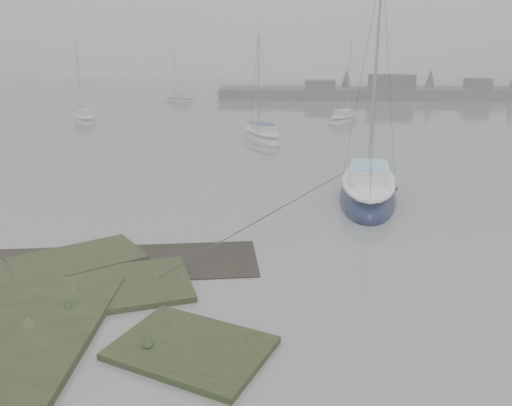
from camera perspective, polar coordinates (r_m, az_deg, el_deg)
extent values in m
plane|color=slate|center=(41.27, -2.17, 7.78)|extent=(160.00, 160.00, 0.00)
cube|color=#4C4F51|center=(76.70, 19.39, 11.71)|extent=(60.00, 8.00, 1.60)
cube|color=#424247|center=(72.27, 7.28, 12.87)|extent=(4.00, 3.00, 2.20)
cube|color=#424247|center=(73.99, 15.21, 12.84)|extent=(6.00, 3.00, 3.00)
cube|color=#424247|center=(77.78, 23.98, 11.98)|extent=(3.00, 3.00, 2.50)
cone|color=#384238|center=(74.73, 10.27, 13.50)|extent=(2.00, 2.00, 3.50)
cone|color=#384238|center=(77.54, 19.28, 12.96)|extent=(2.00, 2.00, 3.50)
ellipsoid|color=#0E1438|center=(24.11, 12.62, 0.78)|extent=(4.03, 8.25, 1.92)
ellipsoid|color=white|center=(23.91, 12.74, 2.54)|extent=(3.33, 7.16, 0.54)
cube|color=white|center=(23.47, 12.83, 3.46)|extent=(2.17, 2.98, 0.56)
cube|color=#95CCE8|center=(23.40, 12.88, 4.21)|extent=(2.02, 2.74, 0.09)
cylinder|color=#939399|center=(24.21, 13.51, 14.47)|extent=(0.12, 0.12, 9.04)
cylinder|color=#939399|center=(23.18, 12.89, 4.09)|extent=(0.69, 3.13, 0.10)
ellipsoid|color=silver|center=(38.68, 0.67, 7.31)|extent=(3.94, 6.44, 1.49)
ellipsoid|color=silver|center=(38.58, 0.67, 8.18)|extent=(3.30, 5.56, 0.42)
cube|color=silver|center=(38.28, 0.80, 8.66)|extent=(1.94, 2.42, 0.44)
cube|color=navy|center=(38.24, 0.81, 9.02)|extent=(1.80, 2.22, 0.07)
cylinder|color=#939399|center=(38.91, 0.30, 13.89)|extent=(0.10, 0.10, 6.99)
cylinder|color=#939399|center=(38.08, 0.89, 8.99)|extent=(0.89, 2.33, 0.08)
ellipsoid|color=#A6AAAF|center=(50.85, -19.00, 8.78)|extent=(4.32, 5.94, 1.39)
ellipsoid|color=white|center=(50.78, -19.06, 9.40)|extent=(3.64, 5.11, 0.39)
cube|color=white|center=(50.50, -19.05, 9.76)|extent=(1.99, 2.30, 0.41)
cube|color=silver|center=(50.47, -19.08, 10.01)|extent=(1.85, 2.12, 0.07)
cylinder|color=#939399|center=(51.20, -19.58, 13.42)|extent=(0.09, 0.09, 6.53)
cylinder|color=#939399|center=(50.31, -19.05, 10.00)|extent=(1.13, 2.06, 0.07)
ellipsoid|color=#9FA3A8|center=(49.06, 10.04, 9.17)|extent=(4.47, 5.71, 1.35)
ellipsoid|color=white|center=(48.99, 10.07, 9.80)|extent=(3.78, 4.91, 0.38)
cube|color=white|center=(48.73, 9.98, 10.16)|extent=(2.02, 2.25, 0.40)
cube|color=silver|center=(48.71, 10.00, 10.42)|extent=(1.86, 2.08, 0.06)
cylinder|color=#939399|center=(49.34, 10.62, 13.87)|extent=(0.09, 0.09, 6.37)
cylinder|color=#939399|center=(48.56, 9.92, 10.40)|extent=(1.22, 1.94, 0.07)
ellipsoid|color=#A9AEB3|center=(67.68, -8.67, 11.41)|extent=(5.08, 4.14, 1.22)
ellipsoid|color=silver|center=(67.63, -8.69, 11.82)|extent=(4.36, 3.51, 0.34)
cube|color=silver|center=(67.46, -8.57, 12.06)|extent=(2.02, 1.84, 0.36)
cube|color=#B4B9C1|center=(67.44, -8.58, 12.23)|extent=(1.86, 1.70, 0.06)
cylinder|color=#939399|center=(67.85, -9.23, 14.45)|extent=(0.08, 0.08, 5.72)
cylinder|color=#939399|center=(67.34, -8.48, 12.23)|extent=(1.70, 1.16, 0.06)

